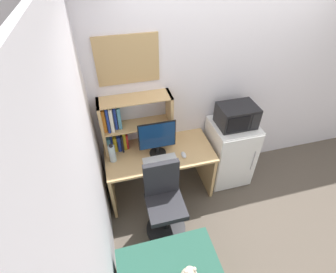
{
  "coord_description": "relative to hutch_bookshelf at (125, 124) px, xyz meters",
  "views": [
    {
      "loc": [
        -1.37,
        -2.49,
        2.82
      ],
      "look_at": [
        -0.8,
        -0.35,
        0.97
      ],
      "focal_mm": 26.96,
      "sensor_mm": 36.0,
      "label": 1
    }
  ],
  "objects": [
    {
      "name": "microwave",
      "position": [
        1.33,
        -0.17,
        -0.0
      ],
      "size": [
        0.45,
        0.34,
        0.27
      ],
      "color": "black",
      "rests_on": "mini_fridge"
    },
    {
      "name": "hutch_bookshelf",
      "position": [
        0.0,
        0.0,
        0.0
      ],
      "size": [
        0.82,
        0.25,
        0.68
      ],
      "color": "tan",
      "rests_on": "desk"
    },
    {
      "name": "keyboard",
      "position": [
        0.32,
        -0.35,
        -0.33
      ],
      "size": [
        0.4,
        0.14,
        0.02
      ],
      "primitive_type": "cube",
      "color": "silver",
      "rests_on": "desk"
    },
    {
      "name": "mini_fridge",
      "position": [
        1.33,
        -0.18,
        -0.6
      ],
      "size": [
        0.56,
        0.55,
        0.93
      ],
      "color": "white",
      "rests_on": "ground_plane"
    },
    {
      "name": "water_bottle",
      "position": [
        -0.2,
        -0.2,
        -0.23
      ],
      "size": [
        0.08,
        0.08,
        0.24
      ],
      "color": "silver",
      "rests_on": "desk"
    },
    {
      "name": "wall_left",
      "position": [
        -0.37,
        -1.49,
        0.24
      ],
      "size": [
        0.04,
        4.4,
        2.6
      ],
      "primitive_type": "cube",
      "color": "silver",
      "rests_on": "ground_plane"
    },
    {
      "name": "wall_corkboard",
      "position": [
        0.11,
        0.1,
        0.72
      ],
      "size": [
        0.65,
        0.02,
        0.51
      ],
      "primitive_type": "cube",
      "color": "tan"
    },
    {
      "name": "computer_mouse",
      "position": [
        0.61,
        -0.34,
        -0.32
      ],
      "size": [
        0.05,
        0.11,
        0.04
      ],
      "primitive_type": "ellipsoid",
      "color": "silver",
      "rests_on": "desk"
    },
    {
      "name": "wall_back",
      "position": [
        1.65,
        0.13,
        0.24
      ],
      "size": [
        6.4,
        0.04,
        2.6
      ],
      "primitive_type": "cube",
      "color": "silver",
      "rests_on": "ground_plane"
    },
    {
      "name": "desk_chair",
      "position": [
        0.28,
        -0.74,
        -0.64
      ],
      "size": [
        0.47,
        0.47,
        0.96
      ],
      "color": "black",
      "rests_on": "ground_plane"
    },
    {
      "name": "monitor",
      "position": [
        0.33,
        -0.22,
        -0.1
      ],
      "size": [
        0.43,
        0.2,
        0.45
      ],
      "color": "black",
      "rests_on": "desk"
    },
    {
      "name": "desk",
      "position": [
        0.35,
        -0.21,
        -0.55
      ],
      "size": [
        1.3,
        0.64,
        0.72
      ],
      "color": "tan",
      "rests_on": "ground_plane"
    }
  ]
}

